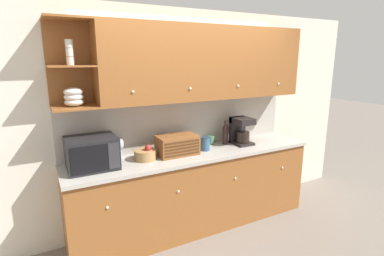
{
  "coord_description": "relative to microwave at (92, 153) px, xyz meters",
  "views": [
    {
      "loc": [
        -1.62,
        -3.25,
        2.05
      ],
      "look_at": [
        0.0,
        -0.21,
        1.23
      ],
      "focal_mm": 28.0,
      "sensor_mm": 36.0,
      "label": 1
    }
  ],
  "objects": [
    {
      "name": "ground_plane",
      "position": [
        1.17,
        0.26,
        -1.12
      ],
      "size": [
        24.0,
        24.0,
        0.0
      ],
      "primitive_type": "plane",
      "color": "slate"
    },
    {
      "name": "wall_back",
      "position": [
        1.17,
        0.29,
        0.18
      ],
      "size": [
        5.38,
        0.06,
        2.6
      ],
      "color": "silver",
      "rests_on": "ground_plane"
    },
    {
      "name": "counter_unit",
      "position": [
        1.17,
        -0.03,
        -0.64
      ],
      "size": [
        3.0,
        0.62,
        0.96
      ],
      "color": "#935628",
      "rests_on": "ground_plane"
    },
    {
      "name": "backsplash_panel",
      "position": [
        1.17,
        0.26,
        0.14
      ],
      "size": [
        2.98,
        0.01,
        0.61
      ],
      "color": "#B7B2A8",
      "rests_on": "counter_unit"
    },
    {
      "name": "upper_cabinets",
      "position": [
        1.33,
        0.08,
        0.86
      ],
      "size": [
        2.98,
        0.38,
        0.84
      ],
      "color": "#935628",
      "rests_on": "backsplash_panel"
    },
    {
      "name": "microwave",
      "position": [
        0.0,
        0.0,
        0.0
      ],
      "size": [
        0.48,
        0.4,
        0.32
      ],
      "color": "black",
      "rests_on": "counter_unit"
    },
    {
      "name": "wine_glass",
      "position": [
        0.34,
        0.18,
        -0.01
      ],
      "size": [
        0.07,
        0.07,
        0.23
      ],
      "color": "silver",
      "rests_on": "counter_unit"
    },
    {
      "name": "fruit_basket",
      "position": [
        0.55,
        -0.0,
        -0.1
      ],
      "size": [
        0.24,
        0.24,
        0.17
      ],
      "color": "#A87F4C",
      "rests_on": "counter_unit"
    },
    {
      "name": "bread_box",
      "position": [
        0.94,
        -0.01,
        -0.05
      ],
      "size": [
        0.46,
        0.27,
        0.22
      ],
      "color": "brown",
      "rests_on": "counter_unit"
    },
    {
      "name": "storage_canister",
      "position": [
        1.3,
        -0.02,
        -0.08
      ],
      "size": [
        0.12,
        0.12,
        0.17
      ],
      "color": "#33567A",
      "rests_on": "counter_unit"
    },
    {
      "name": "mug",
      "position": [
        1.51,
        0.18,
        -0.11
      ],
      "size": [
        0.1,
        0.09,
        0.1
      ],
      "color": "#4C845B",
      "rests_on": "counter_unit"
    },
    {
      "name": "wine_bottle",
      "position": [
        1.67,
        0.09,
        -0.02
      ],
      "size": [
        0.07,
        0.07,
        0.31
      ],
      "color": "black",
      "rests_on": "counter_unit"
    },
    {
      "name": "coffee_maker",
      "position": [
        1.86,
        0.02,
        0.01
      ],
      "size": [
        0.22,
        0.27,
        0.34
      ],
      "color": "black",
      "rests_on": "counter_unit"
    }
  ]
}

